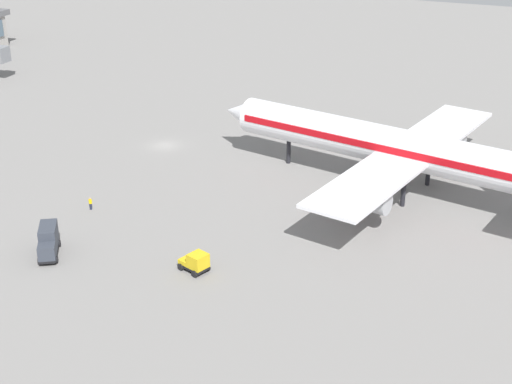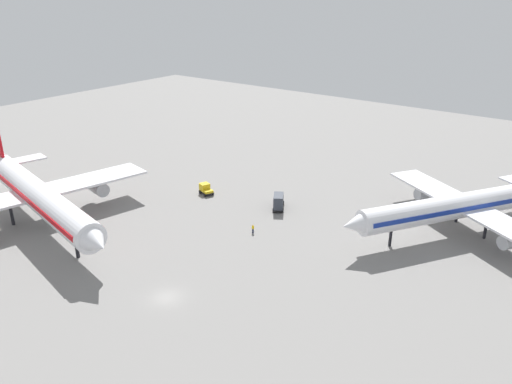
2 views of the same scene
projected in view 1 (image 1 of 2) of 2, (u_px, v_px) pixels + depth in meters
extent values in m
plane|color=gray|center=(165.00, 145.00, 117.83)|extent=(288.00, 288.00, 0.00)
cylinder|color=white|center=(393.00, 146.00, 100.06)|extent=(14.74, 47.20, 5.18)
cone|color=white|center=(241.00, 113.00, 113.03)|extent=(5.88, 6.08, 4.93)
cube|color=red|center=(393.00, 144.00, 99.90)|extent=(14.45, 45.37, 0.93)
cube|color=white|center=(409.00, 154.00, 99.06)|extent=(45.37, 16.56, 0.47)
cylinder|color=#A5A8AD|center=(365.00, 199.00, 90.41)|extent=(4.05, 6.58, 2.85)
cylinder|color=#A5A8AD|center=(443.00, 139.00, 109.21)|extent=(4.05, 6.58, 2.85)
cylinder|color=black|center=(289.00, 152.00, 110.40)|extent=(0.62, 0.62, 3.63)
cylinder|color=black|center=(403.00, 193.00, 96.83)|extent=(0.62, 0.62, 3.63)
cylinder|color=black|center=(428.00, 173.00, 103.05)|extent=(0.62, 0.62, 3.63)
cube|color=black|center=(49.00, 251.00, 85.35)|extent=(5.76, 4.58, 0.30)
cube|color=#333842|center=(47.00, 252.00, 83.25)|extent=(2.53, 2.57, 1.60)
cube|color=#3F596B|center=(46.00, 253.00, 82.39)|extent=(0.91, 1.40, 0.90)
cube|color=#333842|center=(49.00, 236.00, 85.56)|extent=(4.23, 3.62, 2.60)
cylinder|color=black|center=(57.00, 260.00, 83.79)|extent=(0.84, 0.68, 0.80)
cylinder|color=black|center=(39.00, 261.00, 83.52)|extent=(0.84, 0.68, 0.80)
cylinder|color=black|center=(59.00, 243.00, 87.32)|extent=(0.84, 0.68, 0.80)
cylinder|color=black|center=(43.00, 245.00, 87.04)|extent=(0.84, 0.68, 0.80)
cube|color=black|center=(194.00, 266.00, 82.21)|extent=(2.87, 3.65, 0.30)
cube|color=gold|center=(198.00, 261.00, 81.39)|extent=(2.39, 2.33, 1.60)
cube|color=#3F596B|center=(203.00, 261.00, 80.76)|extent=(1.53, 0.61, 0.90)
cube|color=gold|center=(188.00, 260.00, 82.59)|extent=(2.26, 1.96, 0.50)
cylinder|color=black|center=(207.00, 267.00, 82.22)|extent=(0.55, 0.85, 0.80)
cylinder|color=black|center=(195.00, 274.00, 80.94)|extent=(0.55, 0.85, 0.80)
cylinder|color=black|center=(193.00, 261.00, 83.60)|extent=(0.55, 0.85, 0.80)
cylinder|color=black|center=(181.00, 267.00, 82.32)|extent=(0.55, 0.85, 0.80)
cylinder|color=#1E2338|center=(91.00, 206.00, 96.43)|extent=(0.38, 0.38, 0.85)
cylinder|color=yellow|center=(90.00, 201.00, 96.13)|extent=(0.45, 0.45, 0.60)
sphere|color=tan|center=(90.00, 198.00, 95.96)|extent=(0.22, 0.22, 0.22)
cylinder|color=yellow|center=(89.00, 201.00, 96.25)|extent=(0.10, 0.10, 0.54)
cylinder|color=yellow|center=(92.00, 202.00, 96.01)|extent=(0.10, 0.10, 0.54)
cube|color=slate|center=(1.00, 54.00, 150.13)|extent=(3.20, 2.50, 3.08)
cone|color=#EA590C|center=(417.00, 125.00, 125.84)|extent=(0.44, 0.44, 0.60)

